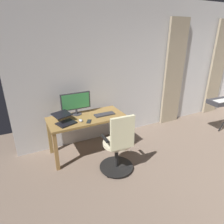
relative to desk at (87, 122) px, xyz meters
The scene contains 10 objects.
back_room_partition 2.10m from the desk, 166.12° to the right, with size 6.25×0.10×2.78m, color silver.
curtain_left_panel 3.90m from the desk, behind, with size 0.48×0.06×2.43m, color gray.
curtain_right_panel 2.42m from the desk, behind, with size 0.53×0.06×2.43m, color gray.
desk is the anchor object (origin of this frame).
office_chair 0.82m from the desk, 106.74° to the left, with size 0.56×0.56×1.03m.
computer_monitor 0.41m from the desk, 58.25° to the right, with size 0.54×0.18×0.41m.
computer_keyboard 0.35m from the desk, 169.04° to the left, with size 0.37×0.14×0.02m, color #333338.
laptop 0.45m from the desk, ahead, with size 0.39×0.42×0.16m.
computer_mouse 0.23m from the desk, 39.66° to the left, with size 0.06×0.10×0.04m, color #B7BCC1.
cell_phone_face_up 0.23m from the desk, 80.42° to the left, with size 0.07×0.14×0.01m, color #232328.
Camera 1 is at (2.92, 0.14, 2.12)m, focal length 31.10 mm.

